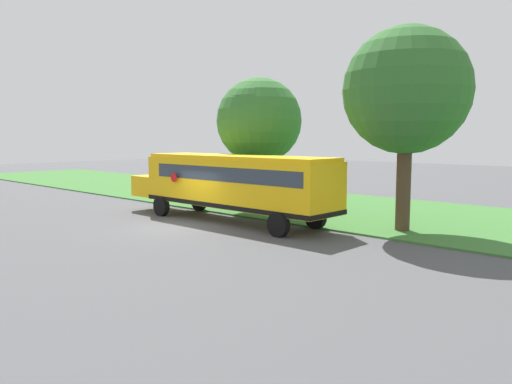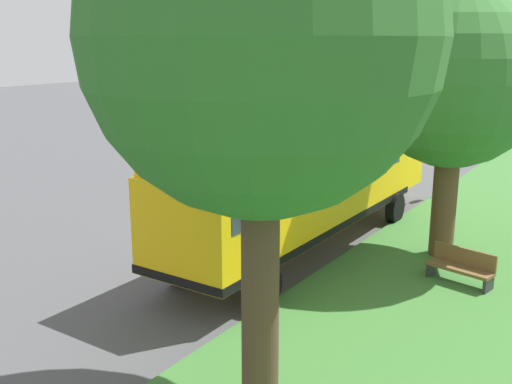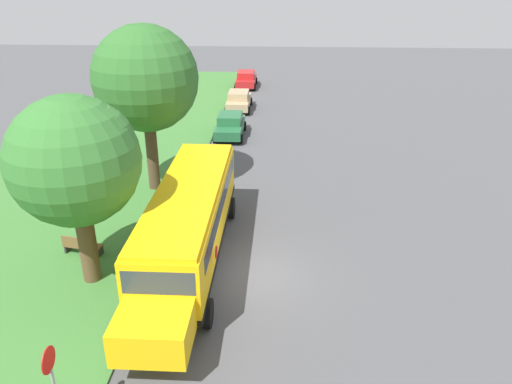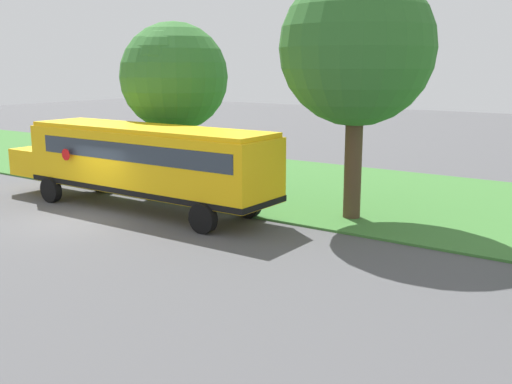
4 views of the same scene
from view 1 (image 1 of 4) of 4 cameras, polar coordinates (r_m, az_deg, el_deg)
ground_plane at (r=22.63m, az=-9.21°, el=-3.98°), size 120.00×120.00×0.00m
grass_verge at (r=29.70m, az=6.28°, el=-1.42°), size 12.00×80.00×0.08m
school_bus at (r=23.51m, az=-2.75°, el=1.21°), size 2.85×12.42×3.16m
oak_tree_beside_bus at (r=26.89m, az=0.23°, el=8.31°), size 4.58×4.58×7.17m
oak_tree_roadside_mid at (r=21.92m, az=16.69°, el=11.08°), size 5.25×5.25×8.54m
stop_sign at (r=31.07m, az=-10.90°, el=1.99°), size 0.08×0.68×2.74m
park_bench at (r=26.88m, az=4.52°, el=-1.28°), size 1.67×0.80×0.92m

